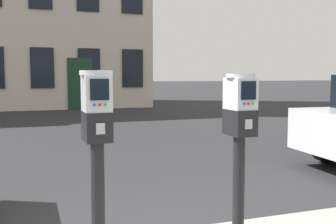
% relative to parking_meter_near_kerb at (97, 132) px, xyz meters
% --- Properties ---
extents(parking_meter_near_kerb, '(0.22, 0.25, 1.31)m').
position_rel_parking_meter_near_kerb_xyz_m(parking_meter_near_kerb, '(0.00, 0.00, 0.00)').
color(parking_meter_near_kerb, black).
rests_on(parking_meter_near_kerb, sidewalk_slab).
extents(parking_meter_twin_adjacent, '(0.22, 0.25, 1.29)m').
position_rel_parking_meter_near_kerb_xyz_m(parking_meter_twin_adjacent, '(1.07, -0.00, -0.01)').
color(parking_meter_twin_adjacent, black).
rests_on(parking_meter_twin_adjacent, sidewalk_slab).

